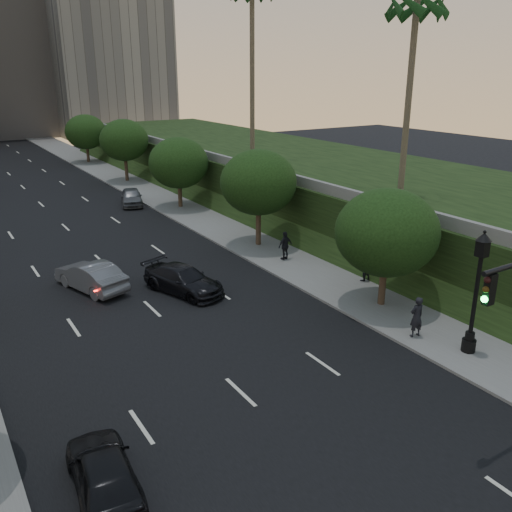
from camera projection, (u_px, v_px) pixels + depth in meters
ground at (322, 470)px, 16.77m from camera, size 160.00×160.00×0.00m
road_surface at (72, 234)px, 40.78m from camera, size 16.00×140.00×0.02m
sidewalk_right at (195, 214)px, 45.91m from camera, size 4.50×140.00×0.15m
embankment at (320, 181)px, 49.58m from camera, size 18.00×90.00×4.00m
parapet_wall at (239, 164)px, 44.54m from camera, size 0.35×90.00×0.70m
office_block_right at (101, 33)px, 99.79m from camera, size 20.00×22.00×36.00m
tree_right_a at (387, 233)px, 27.03m from camera, size 5.20×5.20×6.24m
tree_right_b at (258, 182)px, 36.48m from camera, size 5.20×5.20×6.74m
tree_right_c at (179, 163)px, 47.05m from camera, size 5.20×5.20×6.24m
tree_right_d at (124, 140)px, 58.09m from camera, size 5.20×5.20×6.74m
tree_right_e at (86, 132)px, 70.26m from camera, size 5.20×5.20×6.24m
palm_mid at (417, 5)px, 31.75m from camera, size 3.20×3.20×13.00m
street_lamp at (475, 298)px, 22.73m from camera, size 0.64×0.64×5.62m
sedan_near_left at (104, 473)px, 15.59m from camera, size 2.16×4.50×1.48m
sedan_mid_left at (91, 276)px, 30.20m from camera, size 3.12×5.24×1.63m
sedan_near_right at (183, 280)px, 29.88m from camera, size 3.62×5.49×1.48m
sedan_far_right at (132, 197)px, 49.14m from camera, size 3.04×4.82×1.53m
pedestrian_a at (416, 317)px, 24.55m from camera, size 0.75×0.53×1.93m
pedestrian_b at (364, 267)px, 31.15m from camera, size 0.82×0.66×1.60m
pedestrian_c at (285, 246)px, 34.56m from camera, size 1.14×0.60×1.85m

